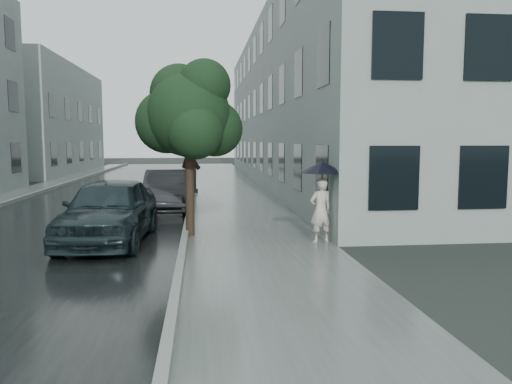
{
  "coord_description": "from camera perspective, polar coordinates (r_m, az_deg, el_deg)",
  "views": [
    {
      "loc": [
        -1.15,
        -9.64,
        2.49
      ],
      "look_at": [
        0.08,
        1.56,
        1.3
      ],
      "focal_mm": 35.0,
      "sensor_mm": 36.0,
      "label": 1
    }
  ],
  "objects": [
    {
      "name": "ground",
      "position": [
        10.02,
        0.51,
        -8.35
      ],
      "size": [
        120.0,
        120.0,
        0.0
      ],
      "primitive_type": "plane",
      "color": "black",
      "rests_on": "ground"
    },
    {
      "name": "sidewalk",
      "position": [
        21.83,
        -2.57,
        -0.53
      ],
      "size": [
        3.5,
        60.0,
        0.01
      ],
      "primitive_type": "cube",
      "color": "slate",
      "rests_on": "ground"
    },
    {
      "name": "kerb_near",
      "position": [
        21.78,
        -7.37,
        -0.4
      ],
      "size": [
        0.15,
        60.0,
        0.15
      ],
      "primitive_type": "cube",
      "color": "slate",
      "rests_on": "ground"
    },
    {
      "name": "asphalt_road",
      "position": [
        22.13,
        -16.47,
        -0.69
      ],
      "size": [
        6.85,
        60.0,
        0.0
      ],
      "primitive_type": "cube",
      "color": "black",
      "rests_on": "ground"
    },
    {
      "name": "kerb_far",
      "position": [
        23.01,
        -25.08,
        -0.58
      ],
      "size": [
        0.15,
        60.0,
        0.15
      ],
      "primitive_type": "cube",
      "color": "slate",
      "rests_on": "ground"
    },
    {
      "name": "sidewalk_far",
      "position": [
        23.33,
        -27.23,
        -0.77
      ],
      "size": [
        1.7,
        60.0,
        0.01
      ],
      "primitive_type": "cube",
      "color": "#4C5451",
      "rests_on": "ground"
    },
    {
      "name": "building_near",
      "position": [
        29.95,
        6.59,
        9.82
      ],
      "size": [
        7.02,
        36.0,
        9.0
      ],
      "color": "gray",
      "rests_on": "ground"
    },
    {
      "name": "building_far_b",
      "position": [
        41.63,
        -24.17,
        7.56
      ],
      "size": [
        7.02,
        18.0,
        8.0
      ],
      "color": "gray",
      "rests_on": "ground"
    },
    {
      "name": "pedestrian",
      "position": [
        12.11,
        7.4,
        -2.09
      ],
      "size": [
        0.65,
        0.52,
        1.57
      ],
      "primitive_type": "imported",
      "rotation": [
        0.0,
        0.0,
        3.42
      ],
      "color": "beige",
      "rests_on": "sidewalk"
    },
    {
      "name": "umbrella",
      "position": [
        11.97,
        7.57,
        2.85
      ],
      "size": [
        1.44,
        1.44,
        1.09
      ],
      "rotation": [
        0.0,
        0.0,
        -0.41
      ],
      "color": "black",
      "rests_on": "ground"
    },
    {
      "name": "street_tree",
      "position": [
        13.02,
        -7.69,
        8.81
      ],
      "size": [
        2.79,
        2.54,
        4.5
      ],
      "color": "#332619",
      "rests_on": "ground"
    },
    {
      "name": "lamp_post",
      "position": [
        23.4,
        -7.43,
        7.67
      ],
      "size": [
        0.82,
        0.46,
        5.6
      ],
      "rotation": [
        0.0,
        0.0,
        0.3
      ],
      "color": "black",
      "rests_on": "ground"
    },
    {
      "name": "car_near",
      "position": [
        12.57,
        -16.39,
        -1.97
      ],
      "size": [
        2.11,
        4.73,
        1.58
      ],
      "primitive_type": "imported",
      "rotation": [
        0.0,
        0.0,
        -0.05
      ],
      "color": "black",
      "rests_on": "ground"
    },
    {
      "name": "car_far",
      "position": [
        17.74,
        -10.07,
        0.2
      ],
      "size": [
        1.52,
        4.33,
        1.43
      ],
      "primitive_type": "imported",
      "rotation": [
        0.0,
        0.0,
        0.0
      ],
      "color": "black",
      "rests_on": "ground"
    }
  ]
}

